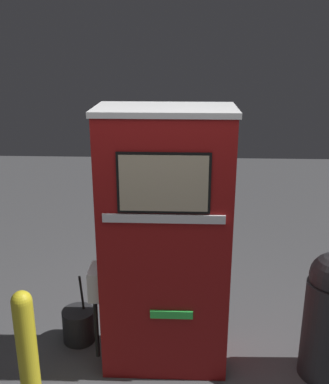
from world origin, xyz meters
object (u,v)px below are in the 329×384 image
(squeegee_bucket, at_px, (79,325))
(gas_pump, at_px, (165,243))
(trash_bin, at_px, (329,315))
(safety_bollard, at_px, (27,346))

(squeegee_bucket, bearing_deg, gas_pump, -14.91)
(gas_pump, bearing_deg, trash_bin, -6.42)
(squeegee_bucket, bearing_deg, safety_bollard, -103.70)
(safety_bollard, bearing_deg, gas_pump, 29.73)
(gas_pump, distance_m, squeegee_bucket, 1.17)
(safety_bollard, height_order, squeegee_bucket, safety_bollard)
(safety_bollard, relative_size, squeegee_bucket, 1.42)
(safety_bollard, xyz_separation_m, squeegee_bucket, (0.18, 0.73, -0.33))
(trash_bin, distance_m, squeegee_bucket, 2.05)
(safety_bollard, bearing_deg, squeegee_bucket, 76.30)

